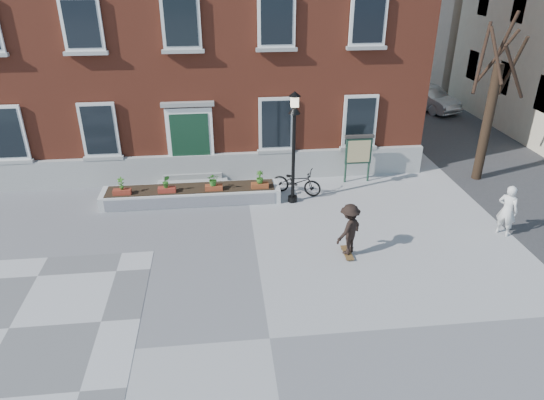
{
  "coord_description": "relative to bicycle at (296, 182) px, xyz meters",
  "views": [
    {
      "loc": [
        -0.88,
        -8.37,
        7.71
      ],
      "look_at": [
        0.5,
        4.0,
        1.5
      ],
      "focal_mm": 32.0,
      "sensor_mm": 36.0,
      "label": 1
    }
  ],
  "objects": [
    {
      "name": "ground",
      "position": [
        -1.77,
        -7.41,
        -0.48
      ],
      "size": [
        100.0,
        100.0,
        0.0
      ],
      "primitive_type": "plane",
      "color": "#959598",
      "rests_on": "ground"
    },
    {
      "name": "checker_patch",
      "position": [
        -7.77,
        -6.41,
        -0.48
      ],
      "size": [
        6.0,
        6.0,
        0.01
      ],
      "primitive_type": "cube",
      "color": "#5E5E60",
      "rests_on": "ground"
    },
    {
      "name": "bicycle",
      "position": [
        0.0,
        0.0,
        0.0
      ],
      "size": [
        1.93,
        1.38,
        0.97
      ],
      "primitive_type": "imported",
      "rotation": [
        0.0,
        0.0,
        1.12
      ],
      "color": "black",
      "rests_on": "ground"
    },
    {
      "name": "parked_car",
      "position": [
        9.12,
        10.14,
        0.17
      ],
      "size": [
        2.73,
        4.21,
        1.31
      ],
      "primitive_type": "imported",
      "rotation": [
        0.0,
        0.0,
        0.37
      ],
      "color": "#B3B6B8",
      "rests_on": "ground"
    },
    {
      "name": "bystander",
      "position": [
        5.95,
        -3.57,
        0.34
      ],
      "size": [
        0.69,
        0.72,
        1.65
      ],
      "primitive_type": "imported",
      "rotation": [
        0.0,
        0.0,
        2.26
      ],
      "color": "silver",
      "rests_on": "ground"
    },
    {
      "name": "planter_assembly",
      "position": [
        -3.76,
        -0.23,
        -0.18
      ],
      "size": [
        6.2,
        1.12,
        1.15
      ],
      "color": "silver",
      "rests_on": "ground"
    },
    {
      "name": "bare_tree",
      "position": [
        7.24,
        0.6,
        2.31
      ],
      "size": [
        1.83,
        1.83,
        6.16
      ],
      "color": "#2F2014",
      "rests_on": "ground"
    },
    {
      "name": "lamp_post",
      "position": [
        -0.23,
        -0.61,
        2.06
      ],
      "size": [
        0.4,
        0.4,
        3.93
      ],
      "color": "black",
      "rests_on": "ground"
    },
    {
      "name": "notice_board",
      "position": [
        2.47,
        0.82,
        0.78
      ],
      "size": [
        1.1,
        0.16,
        1.87
      ],
      "color": "#193223",
      "rests_on": "ground"
    },
    {
      "name": "skateboarder",
      "position": [
        0.84,
        -4.2,
        0.36
      ],
      "size": [
        1.13,
        1.09,
        1.62
      ],
      "color": "brown",
      "rests_on": "ground"
    }
  ]
}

